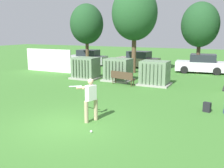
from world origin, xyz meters
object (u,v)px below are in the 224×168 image
object	(u,v)px
backpack	(207,107)
transformer_west	(86,68)
transformer_mid_east	(155,73)
batter	(90,97)
parked_car_leftmost	(87,58)
parked_car_left_of_center	(138,60)
park_bench	(122,77)
parked_car_right_of_center	(201,64)
transformer_mid_west	(118,70)
sports_ball	(91,132)

from	to	relation	value
backpack	transformer_west	bearing A→B (deg)	152.88
transformer_west	transformer_mid_east	bearing A→B (deg)	-0.14
batter	parked_car_leftmost	distance (m)	17.78
batter	transformer_mid_east	bearing A→B (deg)	88.30
backpack	parked_car_left_of_center	distance (m)	14.59
park_bench	parked_car_right_of_center	size ratio (longest dim) A/B	0.42
park_bench	parked_car_leftmost	distance (m)	11.08
transformer_mid_west	batter	xyz separation A→B (m)	(2.59, -8.36, 0.19)
transformer_west	parked_car_leftmost	distance (m)	8.21
parked_car_leftmost	parked_car_left_of_center	world-z (taller)	same
parked_car_left_of_center	transformer_west	bearing A→B (deg)	-100.66
transformer_mid_west	sports_ball	size ratio (longest dim) A/B	23.33
transformer_mid_east	parked_car_right_of_center	xyz separation A→B (m)	(2.13, 6.81, -0.04)
batter	transformer_mid_west	bearing A→B (deg)	107.20
park_bench	batter	world-z (taller)	batter
park_bench	parked_car_right_of_center	bearing A→B (deg)	62.36
batter	parked_car_leftmost	size ratio (longest dim) A/B	0.40
parked_car_right_of_center	transformer_mid_west	bearing A→B (deg)	-127.37
transformer_mid_east	backpack	xyz separation A→B (m)	(3.86, -4.73, -0.57)
transformer_mid_west	backpack	xyz separation A→B (m)	(6.69, -5.05, -0.57)
batter	sports_ball	size ratio (longest dim) A/B	19.33
backpack	park_bench	bearing A→B (deg)	146.89
transformer_west	parked_car_right_of_center	size ratio (longest dim) A/B	0.48
batter	parked_car_left_of_center	bearing A→B (deg)	103.48
batter	parked_car_left_of_center	xyz separation A→B (m)	(-3.74, 15.60, -0.22)
transformer_west	backpack	bearing A→B (deg)	-27.12
backpack	parked_car_leftmost	world-z (taller)	parked_car_leftmost
backpack	transformer_mid_east	bearing A→B (deg)	129.24
transformer_west	transformer_mid_east	xyz separation A→B (m)	(5.40, -0.01, 0.00)
parked_car_right_of_center	batter	bearing A→B (deg)	-99.07
transformer_mid_east	batter	world-z (taller)	batter
transformer_mid_east	parked_car_left_of_center	world-z (taller)	same
transformer_west	park_bench	bearing A→B (deg)	-15.53
transformer_mid_west	backpack	world-z (taller)	transformer_mid_west
parked_car_right_of_center	transformer_west	bearing A→B (deg)	-137.91
parked_car_leftmost	parked_car_right_of_center	xyz separation A→B (m)	(11.68, -0.28, 0.00)
parked_car_left_of_center	park_bench	bearing A→B (deg)	-76.49
backpack	parked_car_left_of_center	world-z (taller)	parked_car_left_of_center
transformer_west	parked_car_leftmost	bearing A→B (deg)	120.37
transformer_mid_west	parked_car_leftmost	size ratio (longest dim) A/B	0.49
batter	sports_ball	world-z (taller)	batter
transformer_mid_east	batter	size ratio (longest dim) A/B	1.21
park_bench	parked_car_right_of_center	distance (m)	8.77
transformer_west	parked_car_left_of_center	distance (m)	7.68
park_bench	parked_car_leftmost	bearing A→B (deg)	133.42
parked_car_leftmost	parked_car_left_of_center	xyz separation A→B (m)	(5.57, 0.46, 0.00)
backpack	parked_car_right_of_center	size ratio (longest dim) A/B	0.10
sports_ball	parked_car_left_of_center	size ratio (longest dim) A/B	0.02
sports_ball	parked_car_left_of_center	distance (m)	17.26
park_bench	transformer_west	bearing A→B (deg)	164.47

